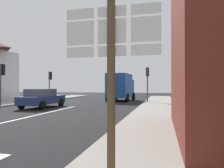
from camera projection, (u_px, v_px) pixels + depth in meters
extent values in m
plane|color=black|center=(64.00, 109.00, 15.61)|extent=(80.00, 80.00, 0.00)
cube|color=gray|center=(156.00, 114.00, 12.10)|extent=(2.89, 44.00, 0.14)
cube|color=silver|center=(31.00, 116.00, 11.72)|extent=(0.16, 12.00, 0.01)
cube|color=navy|center=(43.00, 100.00, 16.61)|extent=(1.87, 4.25, 0.60)
cube|color=#47515B|center=(41.00, 92.00, 16.38)|extent=(1.61, 2.14, 0.55)
cylinder|color=black|center=(43.00, 102.00, 18.14)|extent=(0.24, 0.65, 0.64)
cylinder|color=black|center=(61.00, 102.00, 17.69)|extent=(0.24, 0.65, 0.64)
cylinder|color=black|center=(21.00, 105.00, 15.54)|extent=(0.24, 0.65, 0.64)
cylinder|color=black|center=(42.00, 105.00, 15.08)|extent=(0.24, 0.65, 0.64)
cube|color=#19478C|center=(120.00, 86.00, 23.73)|extent=(2.41, 3.82, 2.60)
cube|color=#19478C|center=(125.00, 88.00, 26.12)|extent=(2.16, 1.42, 2.00)
cube|color=#47515B|center=(125.00, 82.00, 26.17)|extent=(1.76, 0.20, 0.70)
cylinder|color=black|center=(116.00, 96.00, 26.38)|extent=(0.33, 0.91, 0.90)
cylinder|color=black|center=(133.00, 96.00, 25.74)|extent=(0.33, 0.91, 0.90)
cylinder|color=black|center=(108.00, 97.00, 23.12)|extent=(0.33, 0.91, 0.90)
cylinder|color=black|center=(127.00, 98.00, 22.49)|extent=(0.33, 0.91, 0.90)
cylinder|color=brown|center=(111.00, 91.00, 3.58)|extent=(0.14, 0.14, 3.20)
cube|color=white|center=(80.00, 14.00, 3.78)|extent=(0.50, 0.03, 0.18)
cube|color=black|center=(81.00, 15.00, 3.80)|extent=(0.43, 0.01, 0.13)
cube|color=white|center=(80.00, 33.00, 3.78)|extent=(0.50, 0.03, 0.42)
cube|color=black|center=(81.00, 33.00, 3.79)|extent=(0.43, 0.01, 0.32)
cube|color=white|center=(80.00, 52.00, 3.77)|extent=(0.50, 0.03, 0.18)
cube|color=black|center=(80.00, 52.00, 3.79)|extent=(0.43, 0.01, 0.13)
cube|color=white|center=(112.00, 12.00, 3.64)|extent=(0.50, 0.03, 0.18)
cube|color=black|center=(112.00, 12.00, 3.66)|extent=(0.43, 0.01, 0.13)
cube|color=white|center=(112.00, 31.00, 3.64)|extent=(0.50, 0.03, 0.42)
cube|color=black|center=(112.00, 32.00, 3.66)|extent=(0.43, 0.01, 0.32)
cube|color=white|center=(112.00, 51.00, 3.64)|extent=(0.50, 0.03, 0.18)
cube|color=black|center=(112.00, 51.00, 3.66)|extent=(0.43, 0.01, 0.13)
cube|color=white|center=(146.00, 9.00, 3.51)|extent=(0.50, 0.03, 0.18)
cube|color=black|center=(146.00, 9.00, 3.53)|extent=(0.43, 0.01, 0.13)
cube|color=white|center=(146.00, 29.00, 3.51)|extent=(0.50, 0.03, 0.42)
cube|color=black|center=(146.00, 29.00, 3.52)|extent=(0.43, 0.01, 0.32)
cube|color=white|center=(146.00, 50.00, 3.50)|extent=(0.50, 0.03, 0.18)
cube|color=black|center=(146.00, 50.00, 3.52)|extent=(0.43, 0.01, 0.13)
cylinder|color=#47474C|center=(147.00, 85.00, 21.49)|extent=(0.12, 0.12, 3.58)
cube|color=black|center=(148.00, 72.00, 21.70)|extent=(0.30, 0.28, 0.90)
sphere|color=#360303|center=(148.00, 69.00, 21.84)|extent=(0.18, 0.18, 0.18)
sphere|color=orange|center=(148.00, 72.00, 21.83)|extent=(0.18, 0.18, 0.18)
sphere|color=black|center=(148.00, 75.00, 21.83)|extent=(0.18, 0.18, 0.18)
cylinder|color=#47474C|center=(49.00, 86.00, 24.42)|extent=(0.12, 0.12, 3.34)
cube|color=black|center=(50.00, 76.00, 24.63)|extent=(0.30, 0.28, 0.90)
sphere|color=#360303|center=(51.00, 73.00, 24.76)|extent=(0.18, 0.18, 0.18)
sphere|color=orange|center=(51.00, 76.00, 24.76)|extent=(0.18, 0.18, 0.18)
sphere|color=black|center=(51.00, 78.00, 24.76)|extent=(0.18, 0.18, 0.18)
cylinder|color=#47474C|center=(1.00, 86.00, 17.07)|extent=(0.12, 0.12, 3.47)
cube|color=black|center=(2.00, 70.00, 17.28)|extent=(0.30, 0.28, 0.90)
sphere|color=#360303|center=(4.00, 67.00, 17.41)|extent=(0.18, 0.18, 0.18)
sphere|color=orange|center=(4.00, 70.00, 17.41)|extent=(0.18, 0.18, 0.18)
sphere|color=black|center=(4.00, 73.00, 17.41)|extent=(0.18, 0.18, 0.18)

